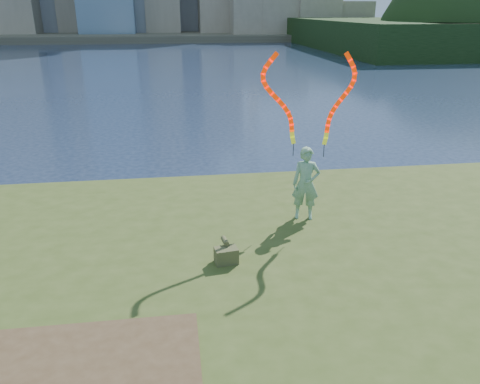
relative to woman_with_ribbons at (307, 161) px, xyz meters
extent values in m
plane|color=#18243C|center=(-2.15, -1.74, -2.20)|extent=(320.00, 320.00, 0.00)
cube|color=#39491A|center=(-2.15, -4.24, -2.05)|extent=(20.00, 18.00, 0.30)
cube|color=#39491A|center=(-2.15, -3.94, -1.80)|extent=(17.00, 15.00, 0.30)
cube|color=#39491A|center=(-2.15, -3.74, -1.55)|extent=(14.00, 12.00, 0.30)
cube|color=#4D4838|center=(-2.15, 93.26, -1.60)|extent=(320.00, 40.00, 1.20)
imported|color=#1A6531|center=(-0.01, -0.03, -0.54)|extent=(0.71, 0.55, 1.72)
cylinder|color=black|center=(-0.30, 0.16, 0.23)|extent=(0.02, 0.02, 0.30)
cylinder|color=black|center=(0.37, -0.01, 0.23)|extent=(0.02, 0.02, 0.30)
cube|color=#494A26|center=(-2.08, -1.87, -1.24)|extent=(0.47, 0.35, 0.31)
cylinder|color=#494A26|center=(-2.08, -1.66, -1.03)|extent=(0.14, 0.30, 0.10)
camera|label=1|loc=(-2.93, -9.81, 3.21)|focal=35.00mm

